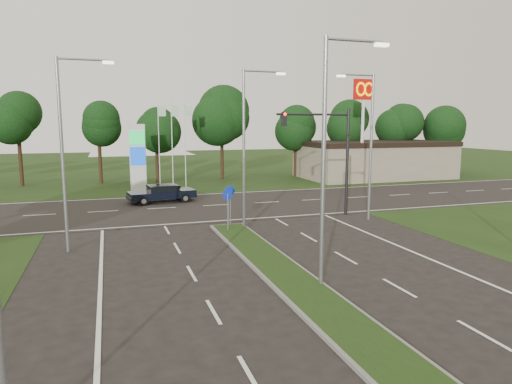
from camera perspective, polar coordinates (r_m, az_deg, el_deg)
name	(u,v)px	position (r m, az deg, el deg)	size (l,w,h in m)	color
ground	(400,374)	(12.40, 17.58, -20.86)	(160.00, 160.00, 0.00)	black
verge_far	(158,168)	(64.30, -12.14, 2.96)	(160.00, 50.00, 0.02)	black
cross_road	(203,206)	(33.86, -6.65, -1.76)	(160.00, 12.00, 0.02)	black
median_kerb	(326,309)	(15.45, 8.70, -14.22)	(2.00, 26.00, 0.12)	slate
commercial_building	(374,160)	(53.16, 14.52, 3.91)	(16.00, 9.00, 4.00)	gray
streetlight_median_near	(329,150)	(16.52, 9.08, 5.19)	(2.53, 0.22, 9.00)	gray
streetlight_median_far	(247,141)	(25.82, -1.10, 6.45)	(2.53, 0.22, 9.00)	gray
streetlight_left_far	(66,144)	(22.78, -22.62, 5.53)	(2.53, 0.22, 9.00)	gray
streetlight_right_far	(368,139)	(29.06, 13.87, 6.44)	(2.53, 0.22, 9.00)	gray
traffic_signal	(330,145)	(30.02, 9.20, 5.82)	(5.10, 0.42, 7.00)	black
median_signs	(229,199)	(26.27, -3.43, -0.91)	(1.16, 1.76, 2.38)	gray
gas_pylon	(140,156)	(41.92, -14.29, 4.40)	(5.80, 1.26, 8.00)	silver
mcdonalds_sign	(364,104)	(47.51, 13.29, 10.67)	(2.20, 0.47, 10.40)	silver
treeline_far	(172,116)	(49.07, -10.41, 9.33)	(6.00, 6.00, 9.90)	black
navy_sedan	(162,193)	(35.88, -11.67, -0.12)	(5.18, 2.64, 1.37)	black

